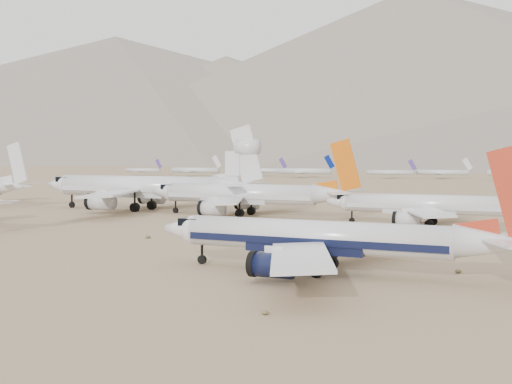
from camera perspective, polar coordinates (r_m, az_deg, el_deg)
ground at (r=89.41m, az=1.60°, el=-6.23°), size 7000.00×7000.00×0.00m
main_airliner at (r=80.20m, az=6.57°, el=-4.14°), size 45.70×44.64×16.13m
row2_gold_tail at (r=138.18m, az=15.56°, el=-1.16°), size 44.67×43.69×15.91m
row2_orange_tail at (r=156.67m, az=-0.71°, el=-0.24°), size 52.50×51.36×18.73m
row2_white_trijet at (r=174.08m, az=-9.54°, el=0.48°), size 63.76×62.31×22.59m
desert_scrub at (r=72.48m, az=-14.97°, el=-8.34°), size 247.37×121.67×0.63m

